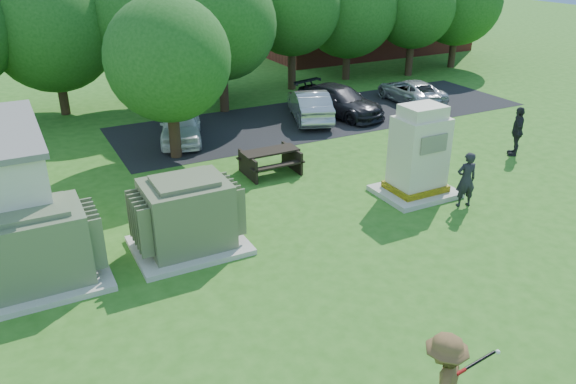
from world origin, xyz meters
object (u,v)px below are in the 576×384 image
picnic_table (270,159)px  transformer_right (187,216)px  transformer_left (39,248)px  batter (442,384)px  car_silver_b (411,91)px  car_dark (340,101)px  person_walking_right (517,131)px  generator_cabinet (418,157)px  person_by_generator (466,180)px  car_white (181,124)px  car_silver_a (310,105)px

picnic_table → transformer_right: bearing=-138.6°
transformer_left → picnic_table: (8.04, 3.83, -0.43)m
batter → car_silver_b: 21.46m
car_dark → person_walking_right: bearing=-82.6°
transformer_right → picnic_table: (4.34, 3.83, -0.43)m
car_dark → generator_cabinet: bearing=-121.5°
picnic_table → person_by_generator: bearing=-51.3°
transformer_left → batter: size_ratio=1.53×
generator_cabinet → car_dark: (2.64, 8.89, -0.64)m
picnic_table → car_silver_b: bearing=26.4°
car_dark → car_silver_b: size_ratio=1.12×
generator_cabinet → batter: (-5.97, -7.91, -0.35)m
person_by_generator → transformer_left: bearing=8.1°
picnic_table → car_silver_b: 11.79m
transformer_right → person_by_generator: (8.57, -1.47, -0.07)m
transformer_right → car_silver_b: 17.44m
batter → car_white: (0.75, 16.75, -0.29)m
transformer_left → car_dark: size_ratio=0.63×
picnic_table → person_by_generator: person_by_generator is taller
car_silver_b → car_dark: bearing=7.8°
transformer_left → car_dark: bearing=32.0°
car_white → car_silver_b: (12.30, 0.27, -0.10)m
transformer_right → car_dark: (10.44, 8.84, -0.28)m
transformer_right → generator_cabinet: bearing=-0.4°
car_dark → car_silver_b: 4.46m
transformer_right → generator_cabinet: (7.80, -0.05, 0.36)m
generator_cabinet → car_white: 10.28m
transformer_left → picnic_table: size_ratio=1.47×
picnic_table → batter: batter is taller
transformer_left → car_silver_a: size_ratio=0.70×
generator_cabinet → car_silver_a: size_ratio=0.71×
batter → car_silver_a: size_ratio=0.45×
generator_cabinet → car_white: bearing=120.5°
picnic_table → car_silver_a: car_silver_a is taller
transformer_left → transformer_right: same height
batter → person_walking_right: bearing=-173.8°
picnic_table → car_dark: 7.90m
picnic_table → person_by_generator: (4.24, -5.30, 0.36)m
car_dark → batter: bearing=-132.1°
car_silver_a → car_silver_b: size_ratio=1.01×
batter → generator_cabinet: bearing=-158.3°
generator_cabinet → person_walking_right: size_ratio=1.57×
transformer_right → car_silver_a: size_ratio=0.70×
car_white → car_dark: same height
transformer_right → car_white: 9.17m
picnic_table → car_silver_a: 6.70m
car_silver_a → car_dark: bearing=-160.3°
car_silver_a → car_white: bearing=19.4°
person_by_generator → car_silver_a: (0.22, 10.29, -0.20)m
transformer_right → car_white: (2.59, 8.79, -0.28)m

